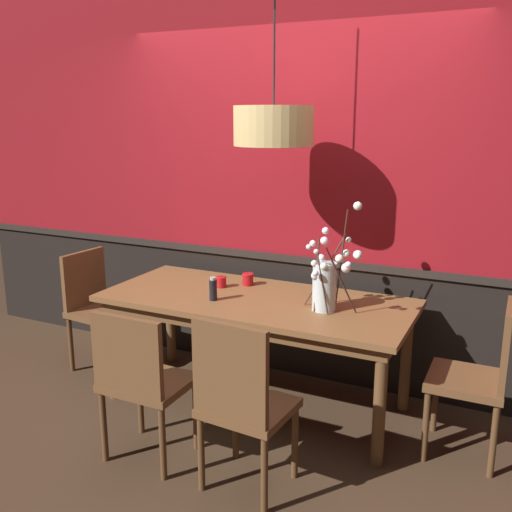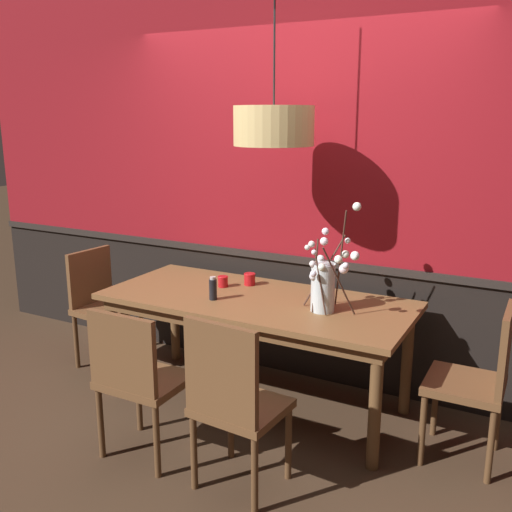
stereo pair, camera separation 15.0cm
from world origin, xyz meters
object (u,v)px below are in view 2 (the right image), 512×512
chair_near_side_left (137,375)px  candle_holder_nearer_edge (223,281)px  dining_table (256,309)px  condiment_bottle (213,289)px  vase_with_blossoms (325,283)px  candle_holder_nearer_center (250,279)px  pendant_lamp (274,126)px  chair_head_east_end (480,376)px  chair_near_side_right (233,398)px  chair_head_west_end (101,300)px  chair_far_side_left (275,293)px

chair_near_side_left → candle_holder_nearer_edge: bearing=92.3°
dining_table → condiment_bottle: size_ratio=13.20×
vase_with_blossoms → condiment_bottle: 0.73m
candle_holder_nearer_center → pendant_lamp: pendant_lamp is taller
chair_head_east_end → vase_with_blossoms: vase_with_blossoms is taller
chair_near_side_left → chair_near_side_right: bearing=-0.6°
pendant_lamp → candle_holder_nearer_center: bearing=146.4°
chair_near_side_right → vase_with_blossoms: vase_with_blossoms is taller
dining_table → chair_near_side_left: size_ratio=2.26×
chair_near_side_left → candle_holder_nearer_edge: chair_near_side_left is taller
chair_head_west_end → vase_with_blossoms: bearing=-1.9°
chair_far_side_left → condiment_bottle: bearing=-86.2°
dining_table → vase_with_blossoms: 0.55m
chair_near_side_left → chair_head_east_end: 1.88m
chair_near_side_left → condiment_bottle: size_ratio=5.85×
chair_near_side_left → pendant_lamp: bearing=68.5°
vase_with_blossoms → pendant_lamp: (-0.39, 0.09, 0.91)m
candle_holder_nearer_edge → condiment_bottle: condiment_bottle is taller
candle_holder_nearer_edge → pendant_lamp: size_ratio=0.06×
chair_head_east_end → candle_holder_nearer_center: 1.61m
chair_head_west_end → vase_with_blossoms: 1.91m
chair_far_side_left → chair_near_side_left: bearing=-89.5°
vase_with_blossoms → candle_holder_nearer_edge: size_ratio=8.71×
vase_with_blossoms → chair_near_side_left: bearing=-132.1°
dining_table → chair_head_east_end: chair_head_east_end is taller
chair_near_side_right → chair_head_east_end: bearing=39.6°
chair_head_east_end → candle_holder_nearer_edge: size_ratio=12.18×
chair_head_west_end → chair_far_side_left: 1.37m
dining_table → candle_holder_nearer_center: (-0.18, 0.24, 0.12)m
chair_head_east_end → candle_holder_nearer_edge: (-1.71, 0.12, 0.27)m
vase_with_blossoms → candle_holder_nearer_edge: (-0.80, 0.14, -0.14)m
chair_head_west_end → candle_holder_nearer_edge: 1.10m
candle_holder_nearer_edge → pendant_lamp: 1.13m
chair_near_side_left → vase_with_blossoms: size_ratio=1.36×
candle_holder_nearer_edge → chair_head_west_end: bearing=-175.5°
chair_head_east_end → condiment_bottle: size_ratio=6.03×
chair_near_side_right → vase_with_blossoms: size_ratio=1.45×
chair_near_side_right → candle_holder_nearer_edge: bearing=123.6°
dining_table → candle_holder_nearer_center: size_ratio=24.14×
chair_near_side_left → candle_holder_nearer_center: bearing=84.8°
chair_near_side_left → candle_holder_nearer_center: 1.15m
chair_head_east_end → chair_far_side_left: (-1.69, 0.88, -0.01)m
chair_head_east_end → condiment_bottle: 1.65m
dining_table → vase_with_blossoms: (0.48, -0.03, 0.26)m
chair_head_east_end → candle_holder_nearer_center: bearing=170.9°
chair_head_west_end → chair_far_side_left: bearing=37.9°
chair_far_side_left → condiment_bottle: (0.07, -1.03, 0.32)m
condiment_bottle → candle_holder_nearer_edge: bearing=108.7°
dining_table → chair_near_side_right: size_ratio=2.11×
chair_far_side_left → candle_holder_nearer_edge: bearing=-91.8°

